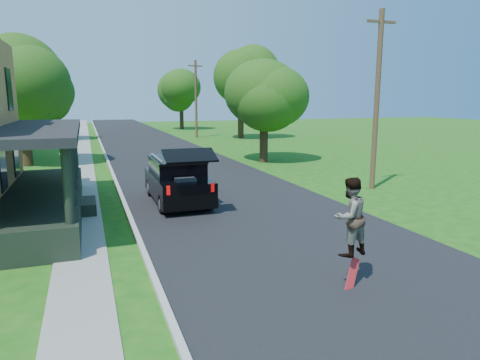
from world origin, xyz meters
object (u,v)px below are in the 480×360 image
object	(u,v)px
skateboarder	(350,217)
tree_right_near	(263,89)
utility_pole_near	(377,99)
black_suv	(177,180)

from	to	relation	value
skateboarder	tree_right_near	xyz separation A→B (m)	(5.57, 17.96, 3.10)
tree_right_near	utility_pole_near	world-z (taller)	utility_pole_near
skateboarder	black_suv	bearing A→B (deg)	-91.15
utility_pole_near	black_suv	bearing A→B (deg)	178.50
skateboarder	utility_pole_near	distance (m)	11.26
black_suv	utility_pole_near	world-z (taller)	utility_pole_near
black_suv	utility_pole_near	bearing A→B (deg)	-2.25
black_suv	tree_right_near	bearing A→B (deg)	50.78
black_suv	tree_right_near	size ratio (longest dim) A/B	0.70
skateboarder	utility_pole_near	xyz separation A→B (m)	(6.99, 8.47, 2.48)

